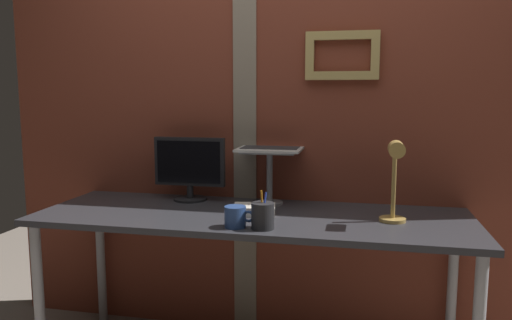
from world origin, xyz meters
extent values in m
cube|color=brown|center=(0.00, 0.43, 1.19)|extent=(3.28, 0.12, 2.38)
cube|color=gray|center=(-0.24, 0.36, 1.19)|extent=(0.13, 0.01, 2.38)
cube|color=tan|center=(0.28, 0.35, 1.65)|extent=(0.37, 0.03, 0.04)
cube|color=tan|center=(0.28, 0.35, 1.45)|extent=(0.37, 0.03, 0.04)
cube|color=tan|center=(0.12, 0.35, 1.55)|extent=(0.04, 0.03, 0.16)
cube|color=tan|center=(0.45, 0.35, 1.55)|extent=(0.04, 0.03, 0.16)
cube|color=#333338|center=(-0.12, 0.02, 0.76)|extent=(2.09, 0.70, 0.03)
cylinder|color=#B2B2B7|center=(-1.11, -0.27, 0.37)|extent=(0.05, 0.05, 0.75)
cylinder|color=#B2B2B7|center=(-1.11, 0.31, 0.37)|extent=(0.05, 0.05, 0.75)
cylinder|color=#B2B2B7|center=(0.87, 0.31, 0.37)|extent=(0.05, 0.05, 0.75)
cylinder|color=black|center=(-0.52, 0.25, 0.78)|extent=(0.18, 0.18, 0.01)
cylinder|color=black|center=(-0.52, 0.25, 0.82)|extent=(0.04, 0.04, 0.07)
cube|color=black|center=(-0.52, 0.25, 0.99)|extent=(0.39, 0.04, 0.26)
cube|color=black|center=(-0.52, 0.23, 0.99)|extent=(0.35, 0.00, 0.23)
cylinder|color=gray|center=(-0.08, 0.25, 0.78)|extent=(0.14, 0.14, 0.01)
cylinder|color=gray|center=(-0.08, 0.25, 0.92)|extent=(0.03, 0.03, 0.26)
cube|color=gray|center=(-0.08, 0.25, 1.06)|extent=(0.28, 0.22, 0.01)
cube|color=silver|center=(-0.08, 0.25, 1.07)|extent=(0.33, 0.25, 0.01)
cube|color=#2D2D30|center=(-0.08, 0.27, 1.07)|extent=(0.29, 0.16, 0.00)
cube|color=silver|center=(-0.08, 0.40, 1.18)|extent=(0.33, 0.05, 0.21)
cube|color=black|center=(-0.08, 0.39, 1.18)|extent=(0.30, 0.04, 0.18)
cylinder|color=tan|center=(0.54, 0.02, 0.78)|extent=(0.12, 0.12, 0.02)
cylinder|color=tan|center=(0.54, 0.02, 0.97)|extent=(0.02, 0.02, 0.35)
cylinder|color=tan|center=(0.54, -0.07, 1.12)|extent=(0.07, 0.11, 0.07)
cylinder|color=#262628|center=(-0.01, -0.23, 0.83)|extent=(0.10, 0.10, 0.11)
cylinder|color=orange|center=(-0.02, -0.22, 0.86)|extent=(0.02, 0.01, 0.16)
cylinder|color=blue|center=(-0.01, -0.23, 0.86)|extent=(0.03, 0.03, 0.15)
cylinder|color=#2D4C8C|center=(-0.14, -0.23, 0.82)|extent=(0.09, 0.09, 0.09)
torus|color=#2D4C8C|center=(-0.08, -0.23, 0.83)|extent=(0.05, 0.01, 0.05)
cube|color=silver|center=(-0.11, 0.02, 0.80)|extent=(0.22, 0.17, 0.04)
camera|label=1|loc=(0.40, -2.26, 1.36)|focal=34.71mm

